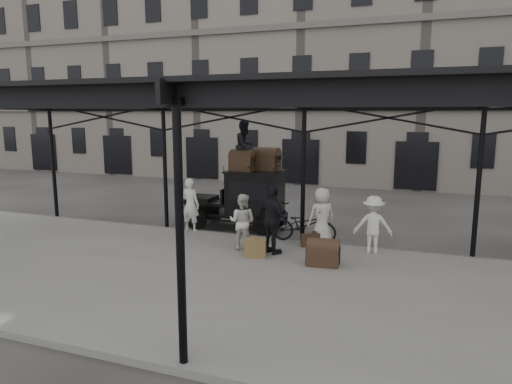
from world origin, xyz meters
TOP-DOWN VIEW (x-y plane):
  - ground at (0.00, 0.00)m, footprint 120.00×120.00m
  - platform at (0.00, -2.00)m, footprint 28.00×8.00m
  - canopy at (0.00, -1.72)m, footprint 22.50×9.00m
  - building_frontage at (0.00, 18.00)m, footprint 64.00×8.00m
  - taxi at (-2.37, 3.21)m, footprint 3.65×1.55m
  - porter_left at (-3.92, 1.79)m, footprint 0.72×0.51m
  - porter_midleft at (-1.45, 0.42)m, footprint 0.84×0.67m
  - porter_centre at (0.66, 1.80)m, footprint 1.03×0.98m
  - porter_official at (-0.46, 0.31)m, footprint 1.25×1.01m
  - porter_right at (2.27, 1.34)m, footprint 1.17×0.77m
  - bicycle at (0.09, 1.80)m, footprint 2.10×0.81m
  - porter_roof at (-2.40, 3.11)m, footprint 0.90×1.02m
  - steamer_trunk_roof_near at (-2.45, 2.96)m, footprint 0.87×0.56m
  - steamer_trunk_roof_far at (-1.70, 3.41)m, footprint 1.00×0.71m
  - steamer_trunk_platform at (1.14, -0.23)m, footprint 0.89×0.60m
  - wicker_hamper at (-0.83, -0.11)m, footprint 0.70×0.59m
  - suitcase_upright at (0.56, 1.80)m, footprint 0.27×0.62m
  - suitcase_flat at (0.41, 1.40)m, footprint 0.56×0.49m

SIDE VIEW (x-z plane):
  - ground at x=0.00m, z-range 0.00..0.00m
  - platform at x=0.00m, z-range 0.00..0.15m
  - suitcase_flat at x=0.41m, z-range 0.15..0.55m
  - suitcase_upright at x=0.56m, z-range 0.15..0.60m
  - wicker_hamper at x=-0.83m, z-range 0.15..0.65m
  - steamer_trunk_platform at x=1.14m, z-range 0.15..0.77m
  - bicycle at x=0.09m, z-range 0.15..1.24m
  - porter_midleft at x=-1.45m, z-range 0.15..1.83m
  - porter_right at x=2.27m, z-range 0.15..1.85m
  - porter_centre at x=0.66m, z-range 0.15..1.92m
  - porter_left at x=-3.92m, z-range 0.15..2.00m
  - porter_official at x=-0.46m, z-range 0.15..2.14m
  - taxi at x=-2.37m, z-range 0.11..2.29m
  - steamer_trunk_roof_near at x=-2.45m, z-range 2.18..2.80m
  - steamer_trunk_roof_far at x=-1.70m, z-range 2.18..2.86m
  - porter_roof at x=-2.40m, z-range 2.18..3.94m
  - canopy at x=0.00m, z-range 2.23..6.97m
  - building_frontage at x=0.00m, z-range 0.00..14.00m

